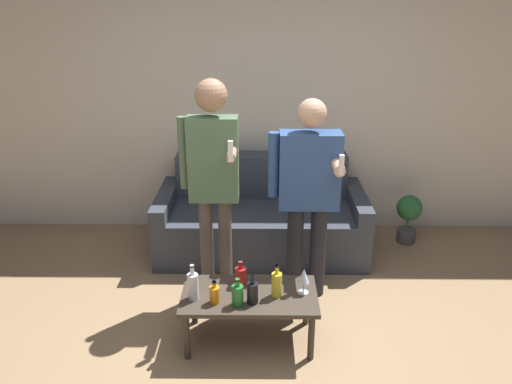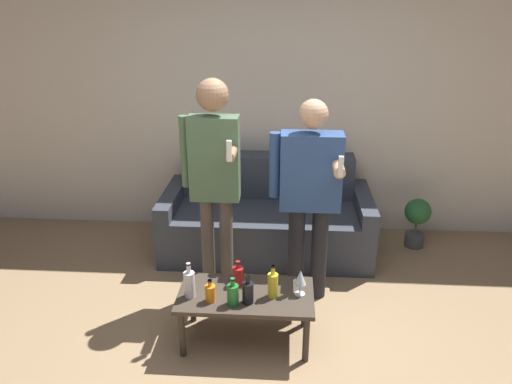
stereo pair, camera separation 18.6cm
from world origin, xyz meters
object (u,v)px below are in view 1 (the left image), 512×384
at_px(person_standing_right, 308,187).
at_px(coffee_table, 249,300).
at_px(bottle_orange, 215,294).
at_px(person_standing_left, 213,172).
at_px(couch, 261,218).

bearing_deg(person_standing_right, coffee_table, -126.04).
bearing_deg(bottle_orange, coffee_table, 24.45).
height_order(coffee_table, person_standing_left, person_standing_left).
distance_m(couch, bottle_orange, 1.51).
bearing_deg(couch, person_standing_left, -113.68).
relative_size(coffee_table, person_standing_right, 0.58).
bearing_deg(coffee_table, bottle_orange, -155.55).
bearing_deg(coffee_table, couch, 86.60).
relative_size(couch, coffee_table, 2.06).
height_order(couch, person_standing_left, person_standing_left).
distance_m(bottle_orange, person_standing_left, 0.90).
bearing_deg(bottle_orange, person_standing_right, 46.60).
relative_size(couch, person_standing_right, 1.19).
distance_m(bottle_orange, person_standing_right, 1.07).
relative_size(coffee_table, bottle_orange, 5.73).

